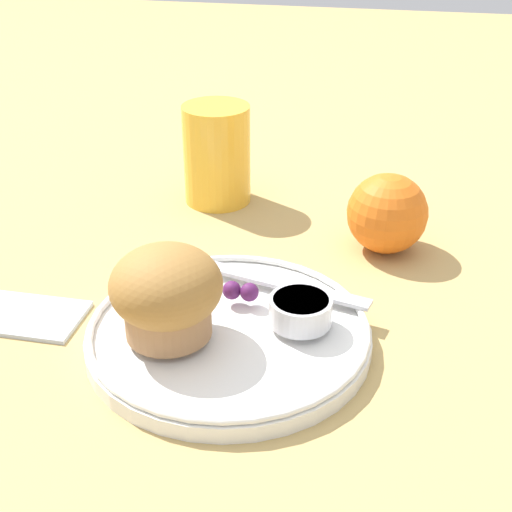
{
  "coord_description": "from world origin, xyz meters",
  "views": [
    {
      "loc": [
        0.12,
        -0.45,
        0.35
      ],
      "look_at": [
        0.01,
        0.06,
        0.06
      ],
      "focal_mm": 50.0,
      "sensor_mm": 36.0,
      "label": 1
    }
  ],
  "objects_px": {
    "juice_glass": "(217,154)",
    "orange_fruit": "(387,213)",
    "butter_knife": "(266,280)",
    "muffin": "(167,293)"
  },
  "relations": [
    {
      "from": "juice_glass",
      "to": "orange_fruit",
      "type": "bearing_deg",
      "value": -22.61
    },
    {
      "from": "muffin",
      "to": "orange_fruit",
      "type": "relative_size",
      "value": 1.09
    },
    {
      "from": "butter_knife",
      "to": "juice_glass",
      "type": "xyz_separation_m",
      "value": [
        -0.1,
        0.2,
        0.03
      ]
    },
    {
      "from": "muffin",
      "to": "butter_knife",
      "type": "xyz_separation_m",
      "value": [
        0.06,
        0.09,
        -0.04
      ]
    },
    {
      "from": "muffin",
      "to": "butter_knife",
      "type": "bearing_deg",
      "value": 56.72
    },
    {
      "from": "orange_fruit",
      "to": "juice_glass",
      "type": "height_order",
      "value": "juice_glass"
    },
    {
      "from": "butter_knife",
      "to": "orange_fruit",
      "type": "distance_m",
      "value": 0.16
    },
    {
      "from": "orange_fruit",
      "to": "juice_glass",
      "type": "distance_m",
      "value": 0.21
    },
    {
      "from": "muffin",
      "to": "butter_knife",
      "type": "distance_m",
      "value": 0.12
    },
    {
      "from": "juice_glass",
      "to": "butter_knife",
      "type": "bearing_deg",
      "value": -64.53
    }
  ]
}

